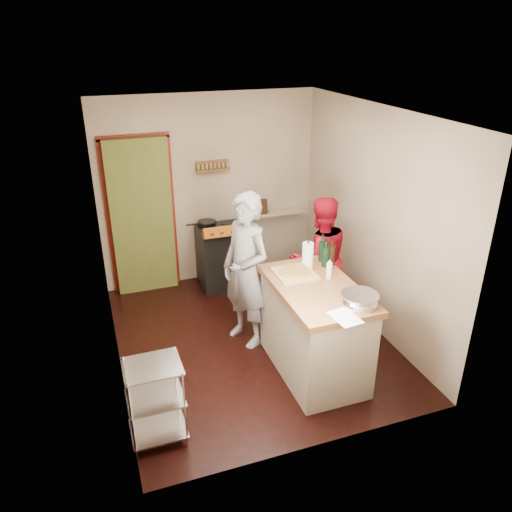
# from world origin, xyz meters

# --- Properties ---
(floor) EXTENTS (3.50, 3.50, 0.00)m
(floor) POSITION_xyz_m (0.00, 0.00, 0.00)
(floor) COLOR black
(floor) RESTS_ON ground
(back_wall) EXTENTS (3.00, 0.44, 2.60)m
(back_wall) POSITION_xyz_m (-0.64, 1.78, 1.13)
(back_wall) COLOR tan
(back_wall) RESTS_ON ground
(left_wall) EXTENTS (0.04, 3.50, 2.60)m
(left_wall) POSITION_xyz_m (-1.50, 0.00, 1.30)
(left_wall) COLOR tan
(left_wall) RESTS_ON ground
(right_wall) EXTENTS (0.04, 3.50, 2.60)m
(right_wall) POSITION_xyz_m (1.50, 0.00, 1.30)
(right_wall) COLOR tan
(right_wall) RESTS_ON ground
(ceiling) EXTENTS (3.00, 3.50, 0.02)m
(ceiling) POSITION_xyz_m (0.00, 0.00, 2.61)
(ceiling) COLOR white
(ceiling) RESTS_ON back_wall
(stove) EXTENTS (0.60, 0.63, 1.00)m
(stove) POSITION_xyz_m (0.05, 1.42, 0.45)
(stove) COLOR black
(stove) RESTS_ON ground
(wire_shelving) EXTENTS (0.48, 0.40, 0.80)m
(wire_shelving) POSITION_xyz_m (-1.28, -1.20, 0.44)
(wire_shelving) COLOR silver
(wire_shelving) RESTS_ON ground
(island) EXTENTS (0.79, 1.44, 1.32)m
(island) POSITION_xyz_m (0.44, -0.76, 0.53)
(island) COLOR #B6AC9B
(island) RESTS_ON ground
(person_stripe) EXTENTS (0.65, 0.77, 1.78)m
(person_stripe) POSITION_xyz_m (-0.06, 0.01, 0.89)
(person_stripe) COLOR #BABABF
(person_stripe) RESTS_ON ground
(person_red) EXTENTS (0.76, 0.59, 1.57)m
(person_red) POSITION_xyz_m (0.96, 0.24, 0.78)
(person_red) COLOR #AB0B1E
(person_red) RESTS_ON ground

